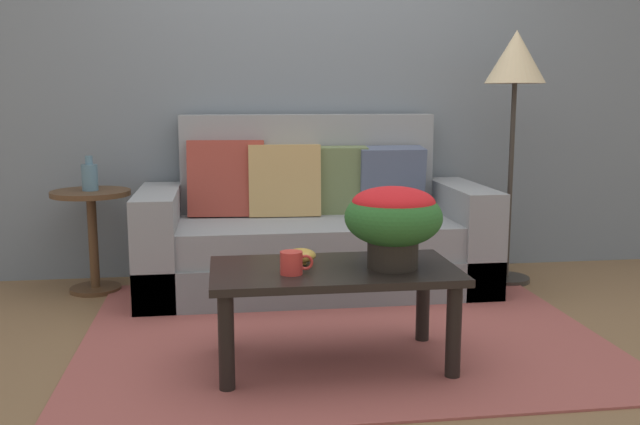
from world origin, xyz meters
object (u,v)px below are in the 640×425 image
(side_table, at_px, (92,222))
(potted_plant, at_px, (393,217))
(floor_lamp, at_px, (515,73))
(couch, at_px, (313,233))
(coffee_table, at_px, (334,283))
(snack_bowl, at_px, (301,256))
(coffee_mug, at_px, (292,263))
(table_vase, at_px, (90,176))

(side_table, xyz_separation_m, potted_plant, (1.47, -1.37, 0.23))
(floor_lamp, bearing_deg, couch, 177.74)
(coffee_table, bearing_deg, snack_bowl, 149.43)
(side_table, relative_size, floor_lamp, 0.39)
(floor_lamp, bearing_deg, snack_bowl, -141.60)
(side_table, relative_size, coffee_mug, 4.42)
(side_table, xyz_separation_m, coffee_mug, (1.04, -1.43, 0.06))
(side_table, xyz_separation_m, snack_bowl, (1.09, -1.26, 0.05))
(couch, distance_m, side_table, 1.31)
(side_table, distance_m, table_vase, 0.27)
(floor_lamp, bearing_deg, table_vase, 176.94)
(coffee_table, distance_m, table_vase, 1.85)
(coffee_table, xyz_separation_m, side_table, (-1.23, 1.34, 0.05))
(potted_plant, bearing_deg, side_table, 136.97)
(side_table, relative_size, snack_bowl, 4.53)
(coffee_table, distance_m, coffee_mug, 0.24)
(side_table, height_order, floor_lamp, floor_lamp)
(floor_lamp, xyz_separation_m, snack_bowl, (-1.42, -1.13, -0.82))
(coffee_table, bearing_deg, table_vase, 132.43)
(potted_plant, bearing_deg, coffee_mug, -173.12)
(potted_plant, bearing_deg, couch, 97.60)
(coffee_mug, height_order, snack_bowl, coffee_mug)
(coffee_table, height_order, coffee_mug, coffee_mug)
(coffee_mug, relative_size, snack_bowl, 1.03)
(coffee_table, relative_size, side_table, 1.73)
(floor_lamp, bearing_deg, side_table, 176.97)
(coffee_mug, distance_m, snack_bowl, 0.17)
(potted_plant, bearing_deg, snack_bowl, 163.31)
(floor_lamp, relative_size, snack_bowl, 11.52)
(floor_lamp, height_order, coffee_mug, floor_lamp)
(table_vase, bearing_deg, couch, -3.81)
(coffee_table, distance_m, potted_plant, 0.38)
(couch, relative_size, side_table, 3.38)
(coffee_mug, xyz_separation_m, table_vase, (-1.04, 1.43, 0.21))
(coffee_mug, bearing_deg, side_table, 126.07)
(side_table, height_order, snack_bowl, side_table)
(potted_plant, bearing_deg, coffee_table, 171.88)
(potted_plant, xyz_separation_m, snack_bowl, (-0.38, 0.11, -0.18))
(coffee_table, xyz_separation_m, potted_plant, (0.25, -0.04, 0.29))
(table_vase, bearing_deg, side_table, -95.37)
(table_vase, bearing_deg, floor_lamp, -3.06)
(floor_lamp, relative_size, potted_plant, 3.73)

